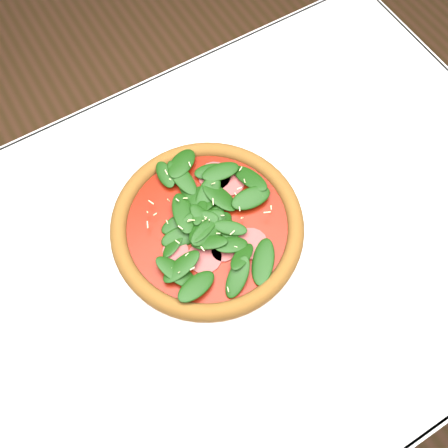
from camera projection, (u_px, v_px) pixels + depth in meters
ground at (225, 340)px, 1.54m from camera, size 6.00×6.00×0.00m
dining_table at (225, 272)px, 0.95m from camera, size 1.21×0.81×0.75m
plate at (208, 230)px, 0.86m from camera, size 0.38×0.38×0.02m
pizza at (207, 224)px, 0.84m from camera, size 0.43×0.43×0.04m
saucer_far at (282, 55)px, 1.03m from camera, size 0.15×0.15×0.01m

